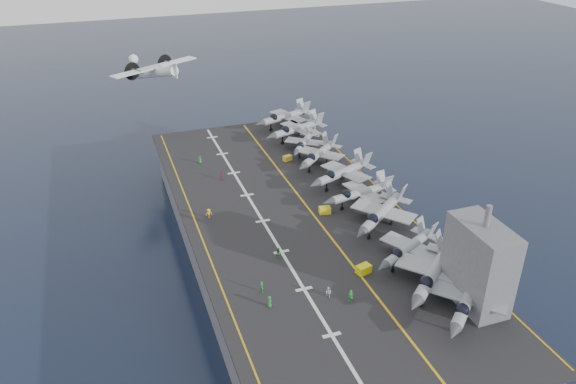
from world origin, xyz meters
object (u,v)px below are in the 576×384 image
object	(u,v)px
island_superstructure	(480,255)
transport_plane	(156,73)
tow_cart_a	(364,269)
fighter_jet_0	(468,298)

from	to	relation	value
island_superstructure	transport_plane	world-z (taller)	island_superstructure
tow_cart_a	transport_plane	xyz separation A→B (m)	(-19.07, 76.90, 10.77)
island_superstructure	tow_cart_a	size ratio (longest dim) A/B	6.18
tow_cart_a	transport_plane	distance (m)	79.96
fighter_jet_0	transport_plane	world-z (taller)	transport_plane
transport_plane	tow_cart_a	bearing A→B (deg)	-76.08
fighter_jet_0	island_superstructure	bearing A→B (deg)	39.58
transport_plane	island_superstructure	bearing A→B (deg)	-70.90
island_superstructure	fighter_jet_0	distance (m)	5.83
island_superstructure	tow_cart_a	distance (m)	17.03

